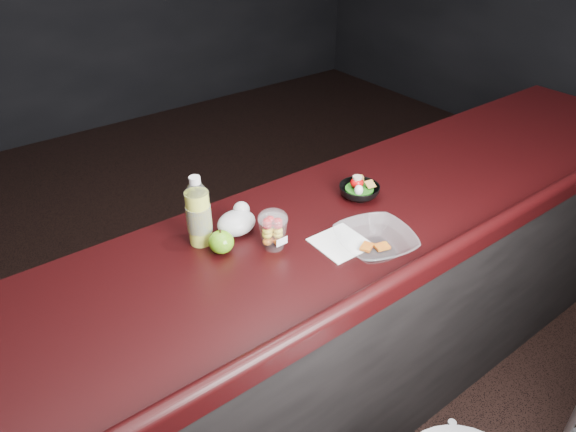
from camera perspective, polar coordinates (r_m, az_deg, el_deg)
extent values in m
cube|color=black|center=(2.01, 0.09, -15.04)|extent=(4.00, 0.65, 0.98)
cube|color=black|center=(1.67, 0.10, -3.33)|extent=(4.06, 0.71, 0.04)
cylinder|color=silver|center=(2.21, 28.70, -20.16)|extent=(0.02, 0.02, 0.72)
cylinder|color=#E0ED3D|center=(1.63, -9.86, -0.20)|extent=(0.07, 0.07, 0.18)
cylinder|color=white|center=(1.63, -9.86, -0.20)|extent=(0.08, 0.08, 0.18)
cone|color=white|center=(1.57, -10.23, 3.09)|extent=(0.07, 0.07, 0.03)
cylinder|color=white|center=(1.56, -10.33, 3.95)|extent=(0.03, 0.03, 0.02)
cylinder|color=#072D99|center=(1.63, -9.86, -0.20)|extent=(0.08, 0.08, 0.09)
ellipsoid|color=white|center=(1.57, -1.69, -0.26)|extent=(0.09, 0.09, 0.05)
ellipsoid|color=#388E10|center=(1.61, -7.42, -2.88)|extent=(0.08, 0.08, 0.07)
cylinder|color=black|center=(1.58, -7.53, -1.71)|extent=(0.01, 0.01, 0.01)
ellipsoid|color=silver|center=(1.68, -5.74, -0.76)|extent=(0.13, 0.11, 0.08)
sphere|color=silver|center=(1.70, -5.21, 0.71)|extent=(0.05, 0.05, 0.05)
imported|color=black|center=(1.90, 7.91, 2.74)|extent=(0.17, 0.17, 0.05)
cylinder|color=#0F470C|center=(1.89, 7.93, 2.99)|extent=(0.10, 0.10, 0.01)
ellipsoid|color=#B50709|center=(1.88, 7.66, 3.69)|extent=(0.05, 0.05, 0.04)
cylinder|color=beige|center=(1.87, 7.71, 4.26)|extent=(0.03, 0.03, 0.01)
ellipsoid|color=white|center=(1.85, 7.86, 2.86)|extent=(0.03, 0.03, 0.04)
imported|color=silver|center=(1.63, 9.63, -2.83)|extent=(0.29, 0.29, 0.06)
cube|color=#990F0C|center=(1.63, 8.75, -3.39)|extent=(0.05, 0.05, 0.01)
cube|color=#990F0C|center=(1.64, 10.41, -3.35)|extent=(0.05, 0.04, 0.01)
cube|color=white|center=(1.66, 5.84, -2.98)|extent=(0.16, 0.16, 0.00)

